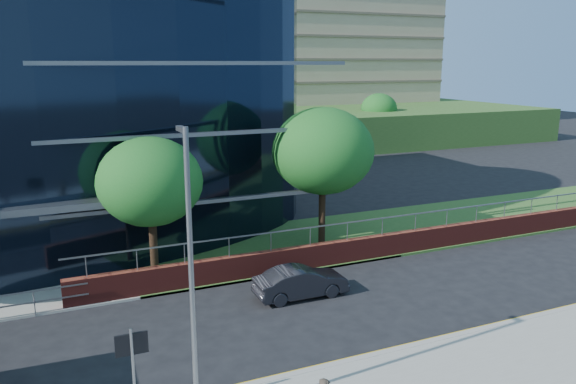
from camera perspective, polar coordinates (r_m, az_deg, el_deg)
name	(u,v)px	position (r m, az deg, el deg)	size (l,w,h in m)	color
grass_verge	(432,224)	(35.13, 14.38, -3.19)	(36.00, 8.00, 0.12)	#2D511E
retaining_wall	(414,241)	(29.82, 12.72, -4.90)	(34.00, 0.40, 2.11)	maroon
apartment_block	(269,51)	(78.24, -1.95, 14.13)	(60.00, 42.00, 30.00)	#2D511E
street_sign	(132,357)	(15.78, -15.53, -15.81)	(0.85, 0.09, 2.80)	slate
tree_far_c	(150,182)	(25.25, -13.85, 1.01)	(4.62, 4.62, 6.51)	black
tree_far_d	(323,151)	(28.92, 3.56, 4.17)	(5.28, 5.28, 7.44)	black
tree_dist_e	(260,112)	(59.49, -2.89, 8.12)	(4.62, 4.62, 6.51)	black
tree_dist_f	(379,109)	(68.56, 9.22, 8.35)	(4.29, 4.29, 6.05)	black
streetlight_east	(191,273)	(14.54, -9.83, -8.12)	(0.15, 0.77, 8.00)	slate
parked_car	(301,282)	(23.80, 1.33, -9.14)	(1.38, 3.97, 1.31)	black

